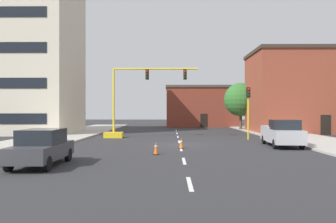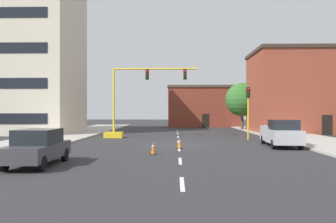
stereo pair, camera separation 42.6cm
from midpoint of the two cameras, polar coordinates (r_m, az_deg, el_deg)
The scene contains 20 objects.
ground_plane at distance 26.14m, azimuth 2.30°, elevation -5.66°, with size 160.00×160.00×0.00m, color #2D2D30.
sidewalk_left at distance 35.91m, azimuth -16.97°, elevation -4.00°, with size 6.00×56.00×0.14m, color #B2ADA3.
sidewalk_right at distance 36.19m, azimuth 20.95°, elevation -3.96°, with size 6.00×56.00×0.14m, color #B2ADA3.
lane_stripe_seg_0 at distance 12.29m, azimuth 3.43°, elevation -12.12°, with size 0.16×2.40×0.01m, color silver.
lane_stripe_seg_1 at distance 17.70m, azimuth 2.77°, elevation -8.37°, with size 0.16×2.40×0.01m, color silver.
lane_stripe_seg_2 at distance 23.16m, azimuth 2.42°, elevation -6.38°, with size 0.16×2.40×0.01m, color silver.
lane_stripe_seg_3 at distance 28.63m, azimuth 2.21°, elevation -5.15°, with size 0.16×2.40×0.01m, color silver.
lane_stripe_seg_4 at distance 34.11m, azimuth 2.07°, elevation -4.32°, with size 0.16×2.40×0.01m, color silver.
lane_stripe_seg_5 at distance 39.59m, azimuth 1.96°, elevation -3.71°, with size 0.16×2.40×0.01m, color silver.
lane_stripe_seg_6 at distance 45.08m, azimuth 1.89°, elevation -3.26°, with size 0.16×2.40×0.01m, color silver.
building_tall_left at distance 44.40m, azimuth -24.12°, elevation 8.75°, with size 14.63×10.99×18.62m.
building_brick_center at distance 58.16m, azimuth 6.24°, elevation 0.86°, with size 12.26×8.33×6.84m.
building_row_right at distance 44.57m, azimuth 23.29°, elevation 3.10°, with size 14.12×9.09×9.94m.
traffic_signal_gantry at distance 33.15m, azimuth -6.83°, elevation -0.56°, with size 9.12×1.20×6.83m.
traffic_light_pole_right at distance 31.66m, azimuth 13.81°, elevation 1.73°, with size 0.32×0.47×4.80m.
tree_right_far at distance 47.41m, azimuth 12.71°, elevation 1.98°, with size 4.62×4.62×6.52m.
pickup_truck_silver at distance 26.10m, azimuth 19.00°, elevation -3.52°, with size 2.36×5.52×1.99m.
sedan_dark_gray_near_left at distance 17.23m, azimuth -20.58°, elevation -5.65°, with size 1.91×4.52×1.74m.
traffic_cone_roadside_a at distance 20.24m, azimuth -1.91°, elevation -6.23°, with size 0.36×0.36×0.78m.
traffic_cone_roadside_b at distance 23.53m, azimuth 2.48°, elevation -5.37°, with size 0.36×0.36×0.76m.
Camera 2 is at (-0.23, -26.00, 2.59)m, focal length 35.95 mm.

